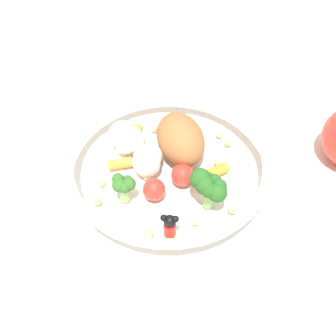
{
  "coord_description": "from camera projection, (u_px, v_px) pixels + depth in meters",
  "views": [
    {
      "loc": [
        0.04,
        -0.38,
        0.45
      ],
      "look_at": [
        -0.01,
        -0.01,
        0.02
      ],
      "focal_mm": 50.18,
      "sensor_mm": 36.0,
      "label": 1
    }
  ],
  "objects": [
    {
      "name": "ground_plane",
      "position": [
        173.0,
        176.0,
        0.59
      ],
      "size": [
        2.4,
        2.4,
        0.0
      ],
      "primitive_type": "plane",
      "color": "silver"
    },
    {
      "name": "food_container",
      "position": [
        166.0,
        161.0,
        0.57
      ],
      "size": [
        0.25,
        0.25,
        0.06
      ],
      "color": "white",
      "rests_on": "ground_plane"
    }
  ]
}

